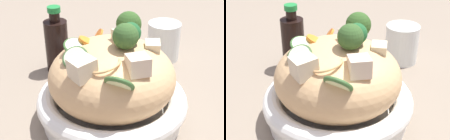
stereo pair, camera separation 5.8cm
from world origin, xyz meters
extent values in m
plane|color=gray|center=(0.00, 0.00, 0.00)|extent=(3.00, 3.00, 0.00)
cylinder|color=white|center=(0.00, 0.00, 0.01)|extent=(0.25, 0.25, 0.02)
torus|color=white|center=(0.00, 0.00, 0.04)|extent=(0.27, 0.27, 0.03)
ellipsoid|color=tan|center=(0.00, 0.00, 0.09)|extent=(0.22, 0.22, 0.13)
torus|color=tan|center=(0.02, -0.05, 0.14)|extent=(0.07, 0.07, 0.02)
torus|color=tan|center=(0.00, 0.00, 0.12)|extent=(0.05, 0.05, 0.02)
torus|color=tan|center=(-0.02, 0.00, 0.14)|extent=(0.06, 0.06, 0.03)
torus|color=tan|center=(0.00, 0.01, 0.12)|extent=(0.09, 0.09, 0.02)
cone|color=#9AB772|center=(0.02, 0.02, 0.15)|extent=(0.02, 0.03, 0.02)
sphere|color=#20572B|center=(0.02, 0.02, 0.17)|extent=(0.04, 0.04, 0.04)
cone|color=#9DB671|center=(-0.01, 0.06, 0.14)|extent=(0.02, 0.02, 0.02)
sphere|color=#2F5321|center=(-0.01, 0.06, 0.16)|extent=(0.05, 0.05, 0.05)
cone|color=#9DB870|center=(0.03, 0.00, 0.15)|extent=(0.03, 0.03, 0.02)
sphere|color=#325526|center=(0.03, 0.00, 0.17)|extent=(0.06, 0.06, 0.04)
cylinder|color=orange|center=(-0.07, 0.05, 0.13)|extent=(0.03, 0.03, 0.03)
cylinder|color=orange|center=(-0.03, 0.06, 0.14)|extent=(0.03, 0.03, 0.01)
cylinder|color=orange|center=(-0.05, -0.01, 0.15)|extent=(0.04, 0.04, 0.02)
cylinder|color=beige|center=(-0.05, -0.03, 0.14)|extent=(0.04, 0.04, 0.02)
torus|color=#375D2B|center=(-0.05, -0.03, 0.14)|extent=(0.05, 0.05, 0.02)
cylinder|color=beige|center=(-0.03, -0.06, 0.14)|extent=(0.04, 0.04, 0.03)
torus|color=#39592F|center=(-0.03, -0.06, 0.14)|extent=(0.05, 0.05, 0.03)
cylinder|color=beige|center=(0.06, -0.07, 0.13)|extent=(0.04, 0.04, 0.03)
torus|color=#365D2D|center=(0.06, -0.07, 0.13)|extent=(0.05, 0.05, 0.04)
cube|color=beige|center=(0.07, -0.03, 0.14)|extent=(0.05, 0.05, 0.03)
cube|color=beige|center=(0.00, -0.08, 0.14)|extent=(0.04, 0.05, 0.04)
cube|color=beige|center=(0.05, 0.04, 0.14)|extent=(0.03, 0.04, 0.02)
cube|color=beige|center=(0.01, 0.02, 0.16)|extent=(0.04, 0.04, 0.03)
cylinder|color=black|center=(-0.20, 0.08, 0.06)|extent=(0.05, 0.05, 0.12)
cylinder|color=black|center=(-0.20, 0.08, 0.13)|extent=(0.02, 0.02, 0.02)
cylinder|color=#1E7F38|center=(-0.20, 0.08, 0.15)|extent=(0.03, 0.03, 0.01)
cylinder|color=silver|center=(-0.03, 0.27, 0.05)|extent=(0.08, 0.08, 0.09)
camera|label=1|loc=(0.29, -0.42, 0.38)|focal=53.93mm
camera|label=2|loc=(0.33, -0.38, 0.38)|focal=53.93mm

